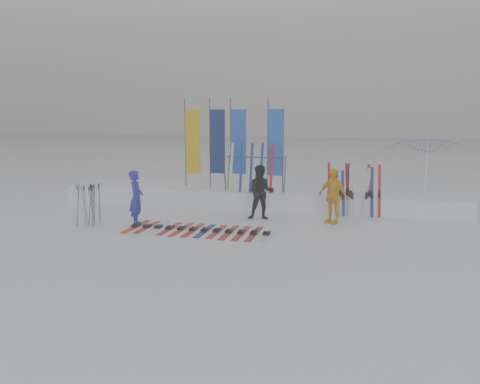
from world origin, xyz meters
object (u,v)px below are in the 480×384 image
(person_yellow, at_px, (333,196))
(ski_rack, at_px, (255,169))
(tent_canopy, at_px, (426,174))
(ski_row, at_px, (199,230))
(person_blue, at_px, (136,198))
(person_black, at_px, (261,192))

(person_yellow, height_order, ski_rack, ski_rack)
(tent_canopy, distance_m, ski_row, 7.79)
(person_blue, relative_size, ski_row, 0.40)
(person_yellow, xyz_separation_m, ski_rack, (-2.73, 1.58, 0.56))
(ski_rack, bearing_deg, tent_canopy, 8.00)
(tent_canopy, distance_m, ski_rack, 5.65)
(person_yellow, bearing_deg, ski_rack, -178.29)
(ski_row, bearing_deg, person_blue, 173.44)
(person_blue, distance_m, person_black, 3.76)
(tent_canopy, height_order, ski_row, tent_canopy)
(person_black, bearing_deg, ski_row, -133.98)
(person_black, height_order, tent_canopy, tent_canopy)
(person_black, height_order, ski_row, person_black)
(person_black, xyz_separation_m, ski_rack, (-0.56, 1.60, 0.54))
(person_blue, relative_size, tent_canopy, 0.56)
(person_black, relative_size, tent_canopy, 0.59)
(person_black, distance_m, tent_canopy, 5.59)
(person_blue, distance_m, ski_rack, 4.34)
(ski_row, bearing_deg, ski_rack, 76.81)
(ski_row, height_order, ski_rack, ski_rack)
(person_black, bearing_deg, person_yellow, -7.32)
(person_blue, relative_size, person_yellow, 0.98)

